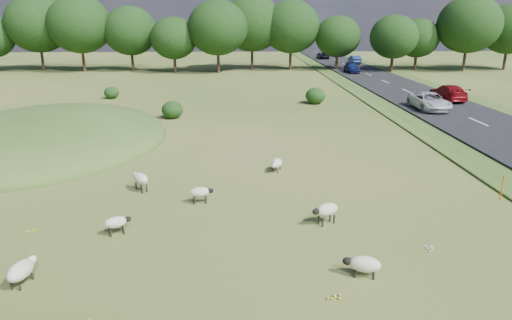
{
  "coord_description": "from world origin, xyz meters",
  "views": [
    {
      "loc": [
        1.21,
        -18.6,
        8.02
      ],
      "look_at": [
        2.0,
        4.0,
        1.0
      ],
      "focal_mm": 32.0,
      "sensor_mm": 36.0,
      "label": 1
    }
  ],
  "objects_px": {
    "marker_post": "(502,187)",
    "sheep_3": "(200,192)",
    "sheep_1": "(117,222)",
    "sheep_5": "(21,270)",
    "car_3": "(429,101)",
    "sheep_0": "(364,264)",
    "car_4": "(448,92)",
    "sheep_6": "(276,163)",
    "car_2": "(354,60)",
    "sheep_2": "(140,179)",
    "sheep_4": "(326,210)",
    "car_0": "(352,67)",
    "car_6": "(323,56)",
    "car_5": "(334,53)"
  },
  "relations": [
    {
      "from": "marker_post",
      "to": "sheep_3",
      "type": "bearing_deg",
      "value": 179.93
    },
    {
      "from": "sheep_1",
      "to": "sheep_5",
      "type": "relative_size",
      "value": 0.77
    },
    {
      "from": "car_3",
      "to": "sheep_0",
      "type": "bearing_deg",
      "value": -115.72
    },
    {
      "from": "sheep_3",
      "to": "sheep_5",
      "type": "height_order",
      "value": "sheep_3"
    },
    {
      "from": "sheep_3",
      "to": "car_4",
      "type": "bearing_deg",
      "value": 40.72
    },
    {
      "from": "sheep_6",
      "to": "car_2",
      "type": "distance_m",
      "value": 62.33
    },
    {
      "from": "car_2",
      "to": "car_3",
      "type": "relative_size",
      "value": 0.82
    },
    {
      "from": "sheep_0",
      "to": "car_3",
      "type": "xyz_separation_m",
      "value": [
        12.96,
        26.9,
        0.54
      ]
    },
    {
      "from": "sheep_2",
      "to": "marker_post",
      "type": "bearing_deg",
      "value": -134.5
    },
    {
      "from": "sheep_0",
      "to": "car_4",
      "type": "bearing_deg",
      "value": -103.05
    },
    {
      "from": "sheep_4",
      "to": "sheep_6",
      "type": "xyz_separation_m",
      "value": [
        -1.48,
        6.83,
        -0.18
      ]
    },
    {
      "from": "sheep_3",
      "to": "car_0",
      "type": "height_order",
      "value": "car_0"
    },
    {
      "from": "sheep_5",
      "to": "car_2",
      "type": "bearing_deg",
      "value": -11.31
    },
    {
      "from": "car_4",
      "to": "sheep_1",
      "type": "bearing_deg",
      "value": 47.95
    },
    {
      "from": "sheep_1",
      "to": "car_6",
      "type": "distance_m",
      "value": 80.52
    },
    {
      "from": "sheep_1",
      "to": "sheep_2",
      "type": "xyz_separation_m",
      "value": [
        -0.05,
        4.72,
        0.1
      ]
    },
    {
      "from": "sheep_2",
      "to": "sheep_5",
      "type": "height_order",
      "value": "sheep_2"
    },
    {
      "from": "car_3",
      "to": "marker_post",
      "type": "bearing_deg",
      "value": -103.31
    },
    {
      "from": "marker_post",
      "to": "car_3",
      "type": "distance_m",
      "value": 21.14
    },
    {
      "from": "car_4",
      "to": "car_6",
      "type": "relative_size",
      "value": 1.2
    },
    {
      "from": "sheep_3",
      "to": "car_2",
      "type": "xyz_separation_m",
      "value": [
        22.53,
        63.9,
        0.43
      ]
    },
    {
      "from": "sheep_4",
      "to": "sheep_6",
      "type": "distance_m",
      "value": 6.99
    },
    {
      "from": "sheep_1",
      "to": "car_6",
      "type": "xyz_separation_m",
      "value": [
        21.71,
        77.54,
        0.34
      ]
    },
    {
      "from": "car_0",
      "to": "car_2",
      "type": "xyz_separation_m",
      "value": [
        3.8,
        14.03,
        -0.02
      ]
    },
    {
      "from": "sheep_1",
      "to": "sheep_0",
      "type": "bearing_deg",
      "value": -47.52
    },
    {
      "from": "marker_post",
      "to": "sheep_5",
      "type": "bearing_deg",
      "value": -161.4
    },
    {
      "from": "sheep_0",
      "to": "sheep_6",
      "type": "bearing_deg",
      "value": -64.72
    },
    {
      "from": "car_3",
      "to": "car_5",
      "type": "relative_size",
      "value": 1.26
    },
    {
      "from": "marker_post",
      "to": "car_3",
      "type": "xyz_separation_m",
      "value": [
        4.87,
        20.57,
        0.39
      ]
    },
    {
      "from": "sheep_1",
      "to": "sheep_2",
      "type": "height_order",
      "value": "sheep_2"
    },
    {
      "from": "sheep_5",
      "to": "marker_post",
      "type": "bearing_deg",
      "value": -61.25
    },
    {
      "from": "car_6",
      "to": "sheep_6",
      "type": "bearing_deg",
      "value": -102.04
    },
    {
      "from": "sheep_4",
      "to": "car_3",
      "type": "xyz_separation_m",
      "value": [
        13.46,
        22.93,
        0.36
      ]
    },
    {
      "from": "marker_post",
      "to": "car_4",
      "type": "xyz_separation_m",
      "value": [
        8.67,
        25.27,
        0.41
      ]
    },
    {
      "from": "sheep_0",
      "to": "car_6",
      "type": "height_order",
      "value": "car_6"
    },
    {
      "from": "sheep_0",
      "to": "car_6",
      "type": "xyz_separation_m",
      "value": [
        12.96,
        80.86,
        0.41
      ]
    },
    {
      "from": "marker_post",
      "to": "sheep_4",
      "type": "bearing_deg",
      "value": -164.66
    },
    {
      "from": "sheep_1",
      "to": "sheep_4",
      "type": "height_order",
      "value": "sheep_4"
    },
    {
      "from": "sheep_3",
      "to": "car_2",
      "type": "height_order",
      "value": "car_2"
    },
    {
      "from": "sheep_6",
      "to": "car_0",
      "type": "bearing_deg",
      "value": -177.98
    },
    {
      "from": "sheep_1",
      "to": "sheep_6",
      "type": "height_order",
      "value": "sheep_1"
    },
    {
      "from": "marker_post",
      "to": "sheep_5",
      "type": "xyz_separation_m",
      "value": [
        -18.95,
        -6.38,
        -0.11
      ]
    },
    {
      "from": "sheep_4",
      "to": "car_4",
      "type": "bearing_deg",
      "value": -151.03
    },
    {
      "from": "marker_post",
      "to": "car_6",
      "type": "height_order",
      "value": "car_6"
    },
    {
      "from": "marker_post",
      "to": "sheep_1",
      "type": "relative_size",
      "value": 1.13
    },
    {
      "from": "sheep_4",
      "to": "car_5",
      "type": "xyz_separation_m",
      "value": [
        17.26,
        85.33,
        0.24
      ]
    },
    {
      "from": "car_0",
      "to": "car_4",
      "type": "distance_m",
      "value": 24.92
    },
    {
      "from": "sheep_3",
      "to": "car_0",
      "type": "relative_size",
      "value": 0.25
    },
    {
      "from": "car_4",
      "to": "car_6",
      "type": "height_order",
      "value": "car_4"
    },
    {
      "from": "marker_post",
      "to": "sheep_3",
      "type": "relative_size",
      "value": 1.08
    }
  ]
}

